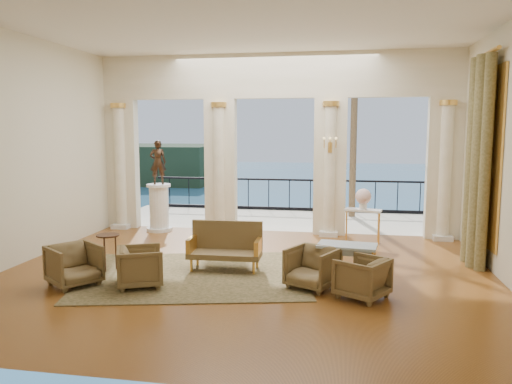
% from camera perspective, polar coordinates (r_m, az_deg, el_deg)
% --- Properties ---
extents(floor, '(9.00, 9.00, 0.00)m').
position_cam_1_polar(floor, '(9.23, -1.32, -9.43)').
color(floor, '#49270C').
rests_on(floor, ground).
extents(room_walls, '(9.00, 9.00, 9.00)m').
position_cam_1_polar(room_walls, '(7.76, -3.03, 8.94)').
color(room_walls, beige).
rests_on(room_walls, ground).
extents(arcade, '(9.00, 0.56, 4.50)m').
position_cam_1_polar(arcade, '(12.61, 2.12, 6.94)').
color(arcade, beige).
rests_on(arcade, ground).
extents(terrace, '(10.00, 3.60, 0.10)m').
position_cam_1_polar(terrace, '(14.82, 3.14, -3.26)').
color(terrace, beige).
rests_on(terrace, ground).
extents(balustrade, '(9.00, 0.06, 1.03)m').
position_cam_1_polar(balustrade, '(16.32, 3.83, -0.67)').
color(balustrade, black).
rests_on(balustrade, terrace).
extents(palm_tree, '(2.00, 2.00, 4.50)m').
position_cam_1_polar(palm_tree, '(15.34, 11.24, 12.50)').
color(palm_tree, '#4C3823').
rests_on(palm_tree, terrace).
extents(headland, '(22.00, 18.00, 6.00)m').
position_cam_1_polar(headland, '(85.02, -11.86, 3.26)').
color(headland, black).
rests_on(headland, sea).
extents(sea, '(160.00, 160.00, 0.00)m').
position_cam_1_polar(sea, '(69.23, 8.58, -0.03)').
color(sea, '#276592').
rests_on(sea, ground).
extents(curtain, '(0.33, 1.40, 4.09)m').
position_cam_1_polar(curtain, '(10.49, 24.05, 3.18)').
color(curtain, brown).
rests_on(curtain, ground).
extents(window_frame, '(0.04, 1.60, 3.40)m').
position_cam_1_polar(window_frame, '(10.54, 25.06, 3.58)').
color(window_frame, '#E6AD4B').
rests_on(window_frame, room_walls).
extents(wall_sconce, '(0.30, 0.11, 0.33)m').
position_cam_1_polar(wall_sconce, '(12.19, 8.46, 5.18)').
color(wall_sconce, '#E6AD4B').
rests_on(wall_sconce, arcade).
extents(rug, '(4.55, 3.89, 0.02)m').
position_cam_1_polar(rug, '(9.27, -7.06, -9.35)').
color(rug, '#2A3117').
rests_on(rug, ground).
extents(armchair_a, '(1.02, 1.03, 0.78)m').
position_cam_1_polar(armchair_a, '(9.07, -20.08, -7.63)').
color(armchair_a, '#483A22').
rests_on(armchair_a, ground).
extents(armchair_b, '(0.97, 0.95, 0.76)m').
position_cam_1_polar(armchair_b, '(8.46, 6.46, -8.36)').
color(armchair_b, '#483A22').
rests_on(armchair_b, ground).
extents(armchair_c, '(0.92, 0.94, 0.72)m').
position_cam_1_polar(armchair_c, '(8.10, 12.02, -9.33)').
color(armchair_c, '#483A22').
rests_on(armchair_c, ground).
extents(armchair_d, '(0.92, 0.94, 0.75)m').
position_cam_1_polar(armchair_d, '(8.70, -13.11, -8.10)').
color(armchair_d, '#483A22').
rests_on(armchair_d, ground).
extents(settee, '(1.38, 0.62, 0.90)m').
position_cam_1_polar(settee, '(9.50, -3.49, -6.17)').
color(settee, '#483A22').
rests_on(settee, ground).
extents(game_table, '(1.06, 0.67, 0.68)m').
position_cam_1_polar(game_table, '(8.75, 10.37, -6.35)').
color(game_table, '#A1B9CD').
rests_on(game_table, ground).
extents(pedestal, '(0.67, 0.67, 1.23)m').
position_cam_1_polar(pedestal, '(13.22, -11.02, -1.85)').
color(pedestal, silver).
rests_on(pedestal, ground).
extents(statue, '(0.47, 0.38, 1.13)m').
position_cam_1_polar(statue, '(13.08, -11.14, 3.35)').
color(statue, '#322116').
rests_on(statue, pedestal).
extents(console_table, '(0.88, 0.51, 0.79)m').
position_cam_1_polar(console_table, '(11.89, 12.11, -2.57)').
color(console_table, silver).
rests_on(console_table, ground).
extents(urn, '(0.36, 0.36, 0.48)m').
position_cam_1_polar(urn, '(11.83, 12.16, -0.62)').
color(urn, white).
rests_on(urn, console_table).
extents(side_table, '(0.42, 0.42, 0.69)m').
position_cam_1_polar(side_table, '(9.74, -16.57, -5.24)').
color(side_table, black).
rests_on(side_table, ground).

